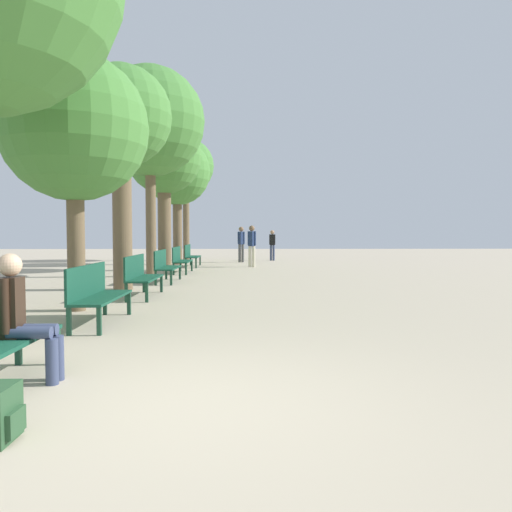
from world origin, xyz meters
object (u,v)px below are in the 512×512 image
pedestrian_near (272,243)px  tree_row_3 (150,122)px  bench_row_3 (165,264)px  bench_row_4 (180,258)px  bench_row_2 (140,274)px  pedestrian_mid (252,243)px  tree_row_1 (74,129)px  tree_row_4 (164,159)px  person_seated (23,314)px  pedestrian_far (241,242)px  tree_row_2 (121,121)px  tree_row_5 (177,173)px  tree_row_6 (186,167)px  bench_row_5 (191,254)px  bench_row_1 (95,291)px

pedestrian_near → tree_row_3: bearing=-115.6°
bench_row_3 → bench_row_4: 3.31m
bench_row_2 → bench_row_4: 6.62m
bench_row_4 → pedestrian_mid: size_ratio=1.07×
tree_row_1 → tree_row_4: 9.89m
bench_row_4 → person_seated: person_seated is taller
person_seated → pedestrian_far: bearing=84.5°
tree_row_4 → tree_row_2: bearing=-90.0°
tree_row_5 → person_seated: size_ratio=4.56×
tree_row_6 → bench_row_5: bearing=-80.9°
tree_row_5 → person_seated: bearing=-86.8°
bench_row_5 → pedestrian_near: (3.69, 4.57, 0.37)m
tree_row_4 → tree_row_5: size_ratio=1.02×
tree_row_2 → tree_row_3: (0.00, 3.75, 0.78)m
bench_row_4 → tree_row_2: 6.39m
bench_row_5 → tree_row_3: tree_row_3 is taller
bench_row_4 → tree_row_6: 9.16m
pedestrian_far → tree_row_3: bearing=-110.0°
bench_row_1 → bench_row_3: bearing=90.0°
tree_row_2 → pedestrian_near: bearing=71.1°
bench_row_3 → bench_row_2: bearing=-90.0°
bench_row_4 → tree_row_3: 4.77m
tree_row_4 → person_seated: (1.00, -14.30, -3.58)m
tree_row_3 → pedestrian_far: bearing=70.0°
person_seated → pedestrian_near: 21.18m
bench_row_5 → pedestrian_near: bearing=51.1°
bench_row_1 → bench_row_2: same height
bench_row_2 → person_seated: bearing=-87.8°
person_seated → tree_row_1: bearing=102.7°
bench_row_4 → tree_row_3: bearing=-118.5°
bench_row_2 → pedestrian_near: 14.97m
tree_row_1 → tree_row_4: size_ratio=0.82×
pedestrian_near → tree_row_6: bearing=177.8°
bench_row_1 → tree_row_2: size_ratio=0.33×
tree_row_2 → bench_row_2: bearing=-63.0°
person_seated → pedestrian_near: pedestrian_near is taller
bench_row_1 → tree_row_2: bearing=99.0°
tree_row_2 → tree_row_5: 9.98m
bench_row_4 → pedestrian_mid: pedestrian_mid is taller
bench_row_3 → tree_row_3: 4.95m
person_seated → bench_row_1: bearing=94.6°
bench_row_2 → tree_row_6: 15.31m
tree_row_1 → tree_row_2: 3.54m
bench_row_2 → tree_row_2: size_ratio=0.33×
tree_row_3 → pedestrian_near: size_ratio=4.35×
bench_row_3 → tree_row_3: (-0.76, 1.92, 4.50)m
tree_row_1 → tree_row_2: tree_row_2 is taller
bench_row_2 → tree_row_1: bearing=-111.3°
tree_row_4 → person_seated: bearing=-86.0°
tree_row_2 → tree_row_3: tree_row_3 is taller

